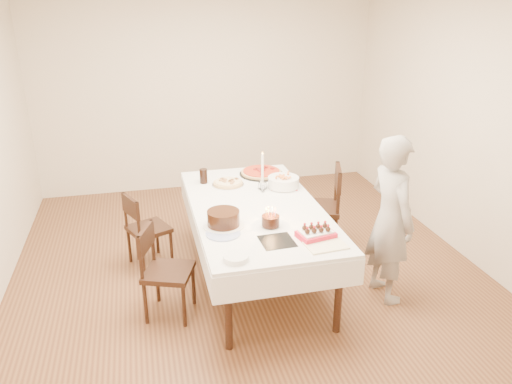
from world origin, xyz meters
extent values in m
plane|color=#522E1C|center=(0.00, 0.00, 0.00)|extent=(5.00, 5.00, 0.00)
cube|color=beige|center=(0.00, 2.50, 1.35)|extent=(4.50, 0.04, 2.70)
cube|color=beige|center=(0.00, -2.50, 1.35)|extent=(4.50, 0.04, 2.70)
cube|color=beige|center=(2.25, 0.00, 1.35)|extent=(0.04, 5.00, 2.70)
cube|color=silver|center=(0.04, -0.09, 0.38)|extent=(1.52, 2.32, 0.75)
imported|color=#ACA6A2|center=(1.10, -0.63, 0.75)|extent=(0.42, 0.58, 1.49)
cylinder|color=beige|center=(-0.11, 0.49, 0.77)|extent=(0.34, 0.34, 0.04)
cylinder|color=red|center=(0.30, 0.72, 0.77)|extent=(0.50, 0.50, 0.04)
cube|color=#B21E1E|center=(0.43, 0.33, 0.75)|extent=(0.32, 0.32, 0.01)
cylinder|color=white|center=(0.42, 0.30, 0.81)|extent=(0.35, 0.35, 0.10)
cylinder|color=white|center=(0.21, 0.31, 0.94)|extent=(0.11, 0.11, 0.38)
cylinder|color=black|center=(-0.33, 0.61, 0.82)|extent=(0.08, 0.08, 0.15)
cylinder|color=black|center=(-0.31, -0.43, 0.82)|extent=(0.40, 0.40, 0.13)
cube|color=black|center=(0.04, -0.80, 0.75)|extent=(0.27, 0.27, 0.01)
cylinder|color=#34180E|center=(0.06, -0.53, 0.84)|extent=(0.16, 0.16, 0.15)
cube|color=beige|center=(0.38, -0.96, 0.75)|extent=(0.32, 0.23, 0.03)
cylinder|color=white|center=(-0.33, -1.00, 0.77)|extent=(0.23, 0.23, 0.04)
cylinder|color=white|center=(-0.34, -0.57, 0.76)|extent=(0.35, 0.35, 0.01)
camera|label=1|loc=(-0.93, -4.11, 2.56)|focal=35.00mm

